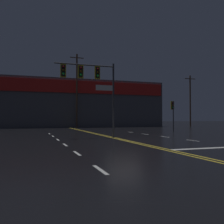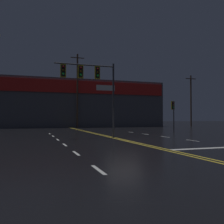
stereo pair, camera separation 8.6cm
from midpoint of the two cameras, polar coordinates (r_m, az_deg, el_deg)
ground_plane at (r=17.27m, az=2.86°, el=-6.44°), size 200.00×200.00×0.00m
road_markings at (r=16.68m, az=6.35°, el=-6.60°), size 12.72×60.00×0.01m
traffic_signal_median at (r=19.23m, az=-5.13°, el=7.73°), size 4.64×0.36×5.81m
traffic_signal_corner_northeast at (r=29.90m, az=13.89°, el=0.66°), size 0.42×0.36×3.52m
building_backdrop at (r=45.23m, az=-10.49°, el=1.73°), size 33.54×10.23×7.98m
utility_pole_row at (r=39.80m, az=-9.66°, el=4.42°), size 46.05×0.26×11.75m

